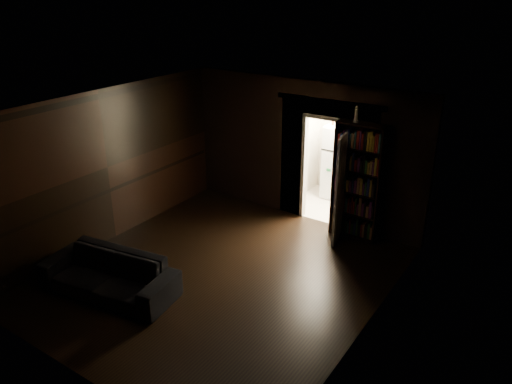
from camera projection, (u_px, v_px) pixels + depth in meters
ground at (220, 276)px, 8.24m from camera, size 5.50×5.50×0.00m
room_walls at (255, 162)px, 8.40m from camera, size 5.02×5.61×2.84m
kitchen_alcove at (350, 150)px, 10.47m from camera, size 2.20×1.80×2.60m
sofa at (108, 269)px, 7.66m from camera, size 2.27×1.25×0.83m
bookshelf at (358, 182)px, 9.12m from camera, size 0.95×0.52×2.20m
refrigerator at (343, 162)px, 10.92m from camera, size 0.90×0.86×1.65m
door at (342, 187)px, 9.07m from camera, size 0.20×0.84×2.05m
figurine at (356, 114)px, 8.71m from camera, size 0.13×0.13×0.29m
bottles at (344, 121)px, 10.47m from camera, size 0.62×0.28×0.26m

